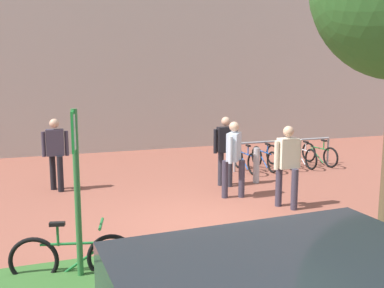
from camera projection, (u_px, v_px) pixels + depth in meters
ground_plane at (211, 227)px, 8.19m from camera, size 60.00×60.00×0.00m
building_facade at (117, 7)px, 15.63m from camera, size 28.00×1.20×10.00m
planter_strip at (194, 263)px, 6.47m from camera, size 7.00×1.10×0.16m
parking_sign_post at (76, 173)px, 5.70m from camera, size 0.12×0.36×2.36m
bike_at_sign at (73, 258)px, 6.00m from camera, size 1.65×0.52×0.86m
bike_rack_cluster at (283, 156)px, 13.13m from camera, size 3.21×1.65×0.83m
bollard_steel at (256, 165)px, 11.35m from camera, size 0.16×0.16×0.90m
person_suited_navy at (225, 147)px, 10.95m from camera, size 0.61×0.32×1.72m
person_suited_dark at (55, 150)px, 10.53m from camera, size 0.61×0.40×1.72m
person_casual_tan at (234, 155)px, 9.94m from camera, size 0.51×0.49×1.72m
person_shirt_white at (287, 162)px, 9.18m from camera, size 0.61×0.47×1.72m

